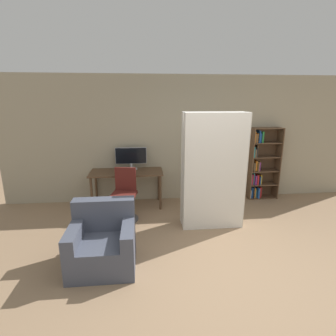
# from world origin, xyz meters

# --- Properties ---
(ground_plane) EXTENTS (16.00, 16.00, 0.00)m
(ground_plane) POSITION_xyz_m (0.00, 0.00, 0.00)
(ground_plane) COLOR #937556
(wall_back) EXTENTS (8.00, 0.06, 2.70)m
(wall_back) POSITION_xyz_m (0.00, 2.85, 1.35)
(wall_back) COLOR tan
(wall_back) RESTS_ON ground
(desk) EXTENTS (1.48, 0.66, 0.75)m
(desk) POSITION_xyz_m (-1.37, 2.49, 0.66)
(desk) COLOR brown
(desk) RESTS_ON ground
(monitor) EXTENTS (0.66, 0.26, 0.47)m
(monitor) POSITION_xyz_m (-1.28, 2.68, 1.01)
(monitor) COLOR #B7B7BC
(monitor) RESTS_ON desk
(office_chair) EXTENTS (0.52, 0.52, 0.97)m
(office_chair) POSITION_xyz_m (-1.39, 1.86, 0.40)
(office_chair) COLOR #4C4C51
(office_chair) RESTS_ON ground
(bookshelf) EXTENTS (0.66, 0.31, 1.60)m
(bookshelf) POSITION_xyz_m (1.59, 2.70, 0.75)
(bookshelf) COLOR brown
(bookshelf) RESTS_ON ground
(mattress_near) EXTENTS (1.06, 0.20, 2.00)m
(mattress_near) POSITION_xyz_m (0.17, 1.34, 1.00)
(mattress_near) COLOR silver
(mattress_near) RESTS_ON ground
(mattress_far) EXTENTS (1.06, 0.20, 2.00)m
(mattress_far) POSITION_xyz_m (0.17, 1.58, 1.00)
(mattress_far) COLOR silver
(mattress_far) RESTS_ON ground
(armchair) EXTENTS (0.85, 0.80, 0.85)m
(armchair) POSITION_xyz_m (-1.60, 0.47, 0.32)
(armchair) COLOR #474C5B
(armchair) RESTS_ON ground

